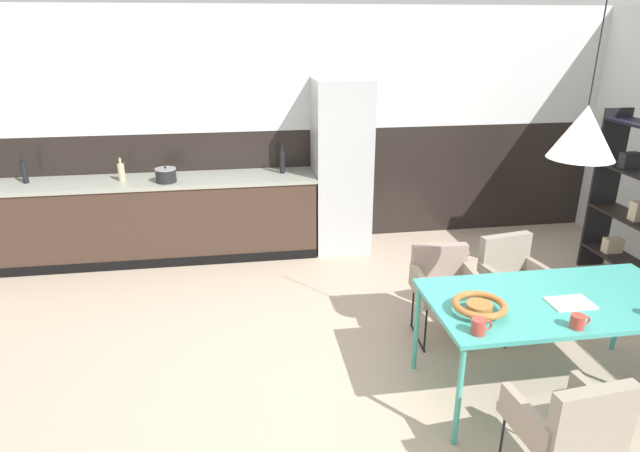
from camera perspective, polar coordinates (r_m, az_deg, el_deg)
The scene contains 19 objects.
ground_plane at distance 3.93m, azimuth 4.23°, elevation -17.75°, with size 9.62×9.62×0.00m, color tan.
back_wall_splashback_dark at distance 6.38m, azimuth -1.77°, elevation 4.41°, with size 7.40×0.12×1.32m, color black.
back_wall_panel_upper at distance 6.14m, azimuth -1.91°, elevation 16.30°, with size 7.40×0.12×1.32m, color silver.
kitchen_counter at distance 6.14m, azimuth -17.70°, elevation 0.68°, with size 3.64×0.63×0.89m.
refrigerator_column at distance 6.02m, azimuth 2.25°, elevation 6.30°, with size 0.61×0.60×1.90m, color #ADAFB2.
dining_table at distance 3.95m, azimuth 23.88°, elevation -7.60°, with size 1.73×0.87×0.73m.
armchair_far_side at distance 4.73m, azimuth 19.66°, elevation -4.69°, with size 0.55×0.54×0.80m.
armchair_by_stool at distance 3.23m, azimuth 25.16°, elevation -18.22°, with size 0.53×0.51×0.80m.
armchair_head_of_table at distance 4.49m, azimuth 12.91°, elevation -5.48°, with size 0.51×0.49×0.75m.
fruit_bowl at distance 3.55m, azimuth 16.55°, elevation -8.11°, with size 0.34×0.34×0.08m.
open_book at distance 3.89m, azimuth 25.01°, elevation -7.41°, with size 0.28×0.20×0.02m.
mug_glass_clear at distance 3.33m, azimuth 16.50°, elevation -10.18°, with size 0.13×0.08×0.10m.
mug_dark_espresso at distance 3.60m, azimuth 25.67°, elevation -9.11°, with size 0.13×0.09×0.09m.
cooking_pot at distance 5.83m, azimuth -16.01°, elevation 5.20°, with size 0.22×0.22×0.17m.
bottle_vinegar_dark at distance 5.95m, azimuth -4.03°, elevation 6.86°, with size 0.06×0.06×0.33m.
bottle_wine_green at distance 6.02m, azimuth -20.31°, elevation 5.42°, with size 0.07×0.07×0.24m.
bottle_oil_tall at distance 6.34m, azimuth -28.85°, elevation 5.06°, with size 0.06×0.06×0.30m.
open_shelf_unit at distance 5.93m, azimuth 30.33°, elevation 2.30°, with size 0.30×0.93×1.67m.
pendant_lamp_over_table_near at distance 3.62m, azimuth 26.20°, elevation 8.92°, with size 0.39×0.39×0.91m.
Camera 1 is at (-0.74, -3.00, 2.44)m, focal length 30.19 mm.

